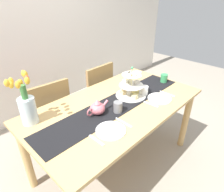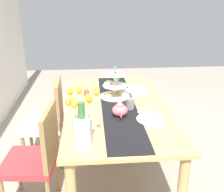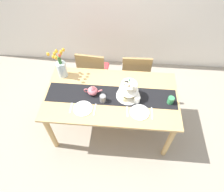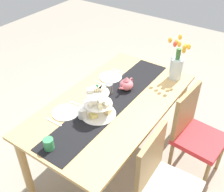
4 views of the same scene
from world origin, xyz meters
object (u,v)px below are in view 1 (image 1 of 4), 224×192
object	(u,v)px
knife_left	(124,122)
knife_right	(167,94)
chair_right	(95,93)
tulip_vase	(27,106)
dinner_plate_right	(160,98)
mug_orange	(164,78)
teapot	(97,108)
mug_white_text	(144,91)
fork_right	(151,104)
dining_table	(116,113)
chair_left	(49,114)
tiered_cake_stand	(131,86)
fork_left	(96,140)
dinner_plate_left	(111,130)
mug_grey	(118,107)

from	to	relation	value
knife_left	knife_right	xyz separation A→B (m)	(0.68, 0.00, 0.00)
chair_right	tulip_vase	distance (m)	1.16
dinner_plate_right	mug_orange	size ratio (longest dim) A/B	2.42
teapot	mug_white_text	xyz separation A→B (m)	(0.56, -0.08, -0.01)
tulip_vase	fork_right	distance (m)	1.06
mug_white_text	knife_right	bearing A→B (deg)	-41.44
chair_right	dinner_plate_right	bearing A→B (deg)	-87.71
teapot	dinner_plate_right	size ratio (longest dim) A/B	1.04
dining_table	chair_left	size ratio (longest dim) A/B	1.86
tulip_vase	fork_right	size ratio (longest dim) A/B	2.82
tiered_cake_stand	fork_left	world-z (taller)	tiered_cake_stand
dining_table	dinner_plate_left	xyz separation A→B (m)	(-0.32, -0.24, 0.11)
tiered_cake_stand	mug_white_text	distance (m)	0.15
chair_left	tulip_vase	bearing A→B (deg)	-131.08
chair_left	dinner_plate_left	world-z (taller)	chair_left
teapot	mug_grey	size ratio (longest dim) A/B	2.51
tiered_cake_stand	dinner_plate_right	size ratio (longest dim) A/B	1.32
dining_table	mug_grey	xyz separation A→B (m)	(-0.10, -0.11, 0.16)
fork_left	fork_right	distance (m)	0.68
chair_left	tiered_cake_stand	size ratio (longest dim) A/B	2.99
tiered_cake_stand	knife_left	xyz separation A→B (m)	(-0.39, -0.24, -0.10)
mug_grey	tiered_cake_stand	bearing A→B (deg)	19.03
dining_table	chair_right	size ratio (longest dim) A/B	1.86
knife_left	knife_right	distance (m)	0.68
teapot	dinner_plate_right	world-z (taller)	teapot
tiered_cake_stand	knife_left	size ratio (longest dim) A/B	1.79
fork_right	chair_left	bearing A→B (deg)	121.26
tulip_vase	fork_right	xyz separation A→B (m)	(0.90, -0.54, -0.15)
tiered_cake_stand	fork_left	xyz separation A→B (m)	(-0.68, -0.24, -0.10)
tulip_vase	knife_left	xyz separation A→B (m)	(0.51, -0.54, -0.15)
tulip_vase	knife_right	xyz separation A→B (m)	(1.19, -0.54, -0.15)
knife_left	dinner_plate_right	size ratio (longest dim) A/B	0.74
fork_right	fork_left	bearing A→B (deg)	180.00
fork_right	mug_white_text	xyz separation A→B (m)	(0.11, 0.16, 0.04)
teapot	knife_left	world-z (taller)	teapot
chair_right	dinner_plate_left	xyz separation A→B (m)	(-0.64, -0.93, 0.27)
mug_orange	fork_left	bearing A→B (deg)	-171.50
chair_right	tiered_cake_stand	size ratio (longest dim) A/B	2.99
fork_right	mug_white_text	world-z (taller)	mug_white_text
knife_left	dinner_plate_left	bearing A→B (deg)	180.00
chair_right	chair_left	bearing A→B (deg)	179.98
mug_orange	knife_right	bearing A→B (deg)	-141.75
dining_table	mug_orange	world-z (taller)	mug_orange
tulip_vase	mug_grey	size ratio (longest dim) A/B	4.45
dining_table	fork_right	bearing A→B (deg)	-48.95
fork_left	dining_table	bearing A→B (deg)	27.45
mug_white_text	mug_orange	distance (m)	0.41
fork_right	knife_right	world-z (taller)	same
chair_right	knife_right	distance (m)	0.98
tiered_cake_stand	dinner_plate_left	xyz separation A→B (m)	(-0.53, -0.24, -0.10)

